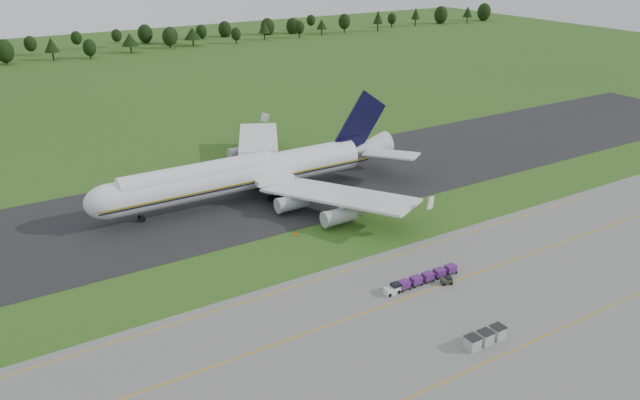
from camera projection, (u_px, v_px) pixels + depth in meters
ground at (327, 244)px, 113.37m from camera, size 600.00×600.00×0.00m
apron at (457, 339)px, 86.66m from camera, size 300.00×52.00×0.06m
taxiway at (259, 194)px, 135.34m from camera, size 300.00×40.00×0.08m
apron_markings at (424, 314)px, 92.16m from camera, size 300.00×30.20×0.01m
tree_line at (59, 45)px, 282.17m from camera, size 529.23×20.93×11.88m
aircraft at (247, 173)px, 131.17m from camera, size 70.02×68.79×19.81m
baggage_train at (420, 279)px, 100.06m from camera, size 14.40×1.53×1.47m
utility_cart at (447, 281)px, 100.10m from camera, size 2.02×1.61×0.97m
uld_row at (485, 337)px, 85.35m from camera, size 6.66×1.86×1.83m
edge_markers at (325, 227)px, 119.54m from camera, size 13.65×0.30×0.60m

